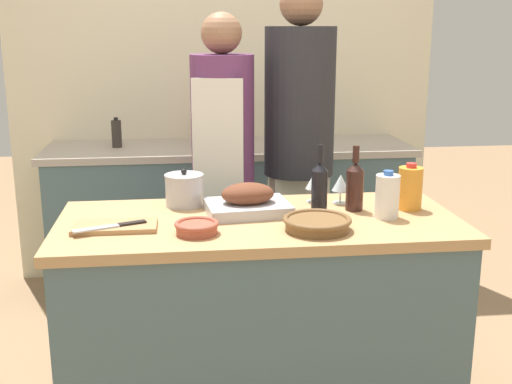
% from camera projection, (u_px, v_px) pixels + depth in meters
% --- Properties ---
extents(kitchen_island, '(1.55, 0.69, 0.88)m').
position_uv_depth(kitchen_island, '(259.00, 322.00, 2.59)').
color(kitchen_island, '#4C666B').
rests_on(kitchen_island, ground_plane).
extents(back_counter, '(2.18, 0.60, 0.91)m').
position_uv_depth(back_counter, '(230.00, 218.00, 3.96)').
color(back_counter, '#4C666B').
rests_on(back_counter, ground_plane).
extents(back_wall, '(2.68, 0.10, 2.55)m').
position_uv_depth(back_wall, '(224.00, 79.00, 4.09)').
color(back_wall, beige).
rests_on(back_wall, ground_plane).
extents(roasting_pan, '(0.35, 0.27, 0.12)m').
position_uv_depth(roasting_pan, '(248.00, 202.00, 2.54)').
color(roasting_pan, '#BCBCC1').
rests_on(roasting_pan, kitchen_island).
extents(wicker_basket, '(0.25, 0.25, 0.05)m').
position_uv_depth(wicker_basket, '(317.00, 223.00, 2.33)').
color(wicker_basket, brown).
rests_on(wicker_basket, kitchen_island).
extents(cutting_board, '(0.31, 0.16, 0.02)m').
position_uv_depth(cutting_board, '(115.00, 226.00, 2.35)').
color(cutting_board, '#AD7F51').
rests_on(cutting_board, kitchen_island).
extents(stock_pot, '(0.16, 0.16, 0.16)m').
position_uv_depth(stock_pot, '(184.00, 190.00, 2.65)').
color(stock_pot, '#B7B7BC').
rests_on(stock_pot, kitchen_island).
extents(mixing_bowl, '(0.16, 0.16, 0.05)m').
position_uv_depth(mixing_bowl, '(197.00, 227.00, 2.29)').
color(mixing_bowl, '#A84C38').
rests_on(mixing_bowl, kitchen_island).
extents(juice_jug, '(0.10, 0.10, 0.19)m').
position_uv_depth(juice_jug, '(410.00, 188.00, 2.59)').
color(juice_jug, orange).
rests_on(juice_jug, kitchen_island).
extents(milk_jug, '(0.09, 0.09, 0.19)m').
position_uv_depth(milk_jug, '(387.00, 196.00, 2.47)').
color(milk_jug, white).
rests_on(milk_jug, kitchen_island).
extents(wine_bottle_green, '(0.07, 0.07, 0.26)m').
position_uv_depth(wine_bottle_green, '(355.00, 185.00, 2.57)').
color(wine_bottle_green, '#381E19').
rests_on(wine_bottle_green, kitchen_island).
extents(wine_bottle_dark, '(0.06, 0.06, 0.27)m').
position_uv_depth(wine_bottle_dark, '(319.00, 186.00, 2.54)').
color(wine_bottle_dark, black).
rests_on(wine_bottle_dark, kitchen_island).
extents(wine_glass_left, '(0.07, 0.07, 0.13)m').
position_uv_depth(wine_glass_left, '(314.00, 182.00, 2.70)').
color(wine_glass_left, silver).
rests_on(wine_glass_left, kitchen_island).
extents(wine_glass_right, '(0.07, 0.07, 0.12)m').
position_uv_depth(wine_glass_right, '(341.00, 184.00, 2.68)').
color(wine_glass_right, silver).
rests_on(wine_glass_right, kitchen_island).
extents(knife_chef, '(0.26, 0.13, 0.01)m').
position_uv_depth(knife_chef, '(113.00, 226.00, 2.32)').
color(knife_chef, '#B7B7BC').
rests_on(knife_chef, cutting_board).
extents(stand_mixer, '(0.18, 0.14, 0.32)m').
position_uv_depth(stand_mixer, '(213.00, 123.00, 3.81)').
color(stand_mixer, '#B22323').
rests_on(stand_mixer, back_counter).
extents(condiment_bottle_tall, '(0.06, 0.06, 0.18)m').
position_uv_depth(condiment_bottle_tall, '(117.00, 134.00, 3.77)').
color(condiment_bottle_tall, '#332D28').
rests_on(condiment_bottle_tall, back_counter).
extents(condiment_bottle_short, '(0.06, 0.06, 0.22)m').
position_uv_depth(condiment_bottle_short, '(287.00, 130.00, 3.76)').
color(condiment_bottle_short, '#B28E2D').
rests_on(condiment_bottle_short, back_counter).
extents(person_cook_aproned, '(0.31, 0.33, 1.67)m').
position_uv_depth(person_cook_aproned, '(223.00, 167.00, 3.14)').
color(person_cook_aproned, beige).
rests_on(person_cook_aproned, ground_plane).
extents(person_cook_guest, '(0.35, 0.35, 1.81)m').
position_uv_depth(person_cook_guest, '(299.00, 147.00, 3.23)').
color(person_cook_guest, beige).
rests_on(person_cook_guest, ground_plane).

